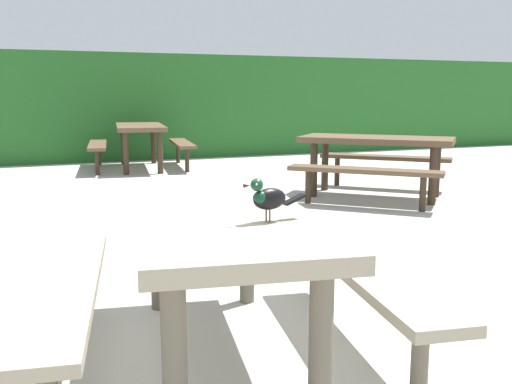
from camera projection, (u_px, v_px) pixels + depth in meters
ground_plane at (219, 355)px, 2.78m from camera, size 60.00×60.00×0.00m
hedge_wall at (72, 107)px, 10.89m from camera, size 28.00×1.44×2.00m
picnic_table_foreground at (220, 246)px, 2.67m from camera, size 1.94×1.97×0.74m
bird_grackle at (267, 197)px, 2.32m from camera, size 0.29×0.09×0.18m
picnic_table_mid_left at (376, 152)px, 6.93m from camera, size 2.40×2.40×0.74m
picnic_table_mid_right at (140, 136)px, 9.57m from camera, size 1.89×1.91×0.74m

